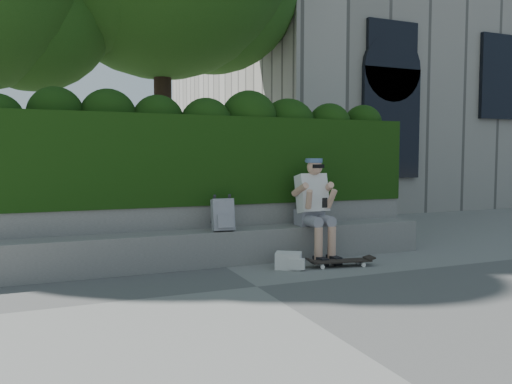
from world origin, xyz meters
name	(u,v)px	position (x,y,z in m)	size (l,w,h in m)	color
ground	(257,287)	(0.00, 0.00, 0.00)	(80.00, 80.00, 0.00)	slate
bench_ledge	(220,247)	(0.00, 1.25, 0.23)	(6.00, 0.45, 0.45)	gray
planter_wall	(210,231)	(0.00, 1.73, 0.38)	(6.00, 0.50, 0.75)	gray
hedge	(205,160)	(0.00, 1.95, 1.35)	(6.00, 1.00, 1.20)	black
person	(314,204)	(1.29, 1.07, 0.75)	(0.40, 0.76, 1.38)	gray
skateboard	(341,261)	(1.36, 0.50, 0.07)	(0.81, 0.33, 0.08)	black
backpack_plaid	(223,215)	(0.00, 1.15, 0.65)	(0.28, 0.15, 0.41)	#AAABAF
backpack_ground	(288,261)	(0.70, 0.65, 0.10)	(0.32, 0.22, 0.21)	silver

